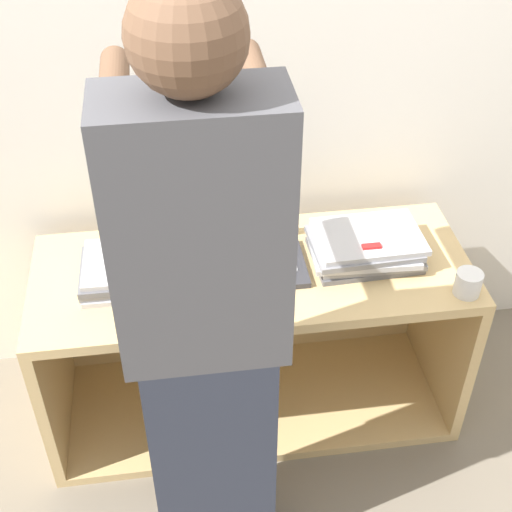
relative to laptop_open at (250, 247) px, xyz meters
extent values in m
plane|color=#756B5B|center=(0.00, -0.32, -0.71)|extent=(12.00, 12.00, 0.00)
cube|color=silver|center=(0.00, 0.34, 0.49)|extent=(8.00, 0.05, 2.40)
cube|color=tan|center=(0.00, -0.05, -0.07)|extent=(1.42, 0.56, 0.04)
cube|color=tan|center=(0.00, -0.05, -0.70)|extent=(1.42, 0.56, 0.04)
cube|color=tan|center=(-0.69, -0.05, -0.38)|extent=(0.04, 0.56, 0.59)
cube|color=tan|center=(0.69, -0.05, -0.38)|extent=(0.04, 0.56, 0.59)
cube|color=tan|center=(0.00, 0.21, -0.38)|extent=(1.35, 0.04, 0.59)
cube|color=#333338|center=(0.00, -0.05, -0.04)|extent=(0.34, 0.24, 0.02)
cube|color=gray|center=(0.00, -0.04, -0.03)|extent=(0.28, 0.13, 0.00)
cube|color=#333338|center=(0.00, 0.09, 0.08)|extent=(0.34, 0.04, 0.24)
cube|color=black|center=(0.00, 0.09, 0.09)|extent=(0.30, 0.03, 0.21)
cube|color=#B7B7BC|center=(-0.37, -0.05, -0.04)|extent=(0.34, 0.24, 0.02)
cube|color=gray|center=(-0.37, -0.04, -0.02)|extent=(0.34, 0.24, 0.02)
cube|color=slate|center=(-0.37, -0.05, 0.00)|extent=(0.34, 0.24, 0.02)
cube|color=#B7B7BC|center=(-0.36, -0.04, 0.01)|extent=(0.34, 0.24, 0.02)
cube|color=slate|center=(0.37, -0.04, -0.04)|extent=(0.35, 0.25, 0.02)
cube|color=gray|center=(0.38, -0.04, -0.02)|extent=(0.34, 0.24, 0.02)
cube|color=#B7B7BC|center=(0.36, -0.05, 0.00)|extent=(0.35, 0.25, 0.02)
cube|color=gray|center=(0.36, -0.05, 0.01)|extent=(0.35, 0.25, 0.02)
cube|color=#B7B7BC|center=(0.38, -0.04, 0.03)|extent=(0.35, 0.25, 0.02)
cube|color=#2D3342|center=(-0.18, -0.55, -0.29)|extent=(0.34, 0.20, 0.85)
cube|color=#4C4C51|center=(-0.18, -0.55, 0.48)|extent=(0.40, 0.20, 0.68)
sphere|color=brown|center=(-0.18, -0.55, 0.93)|extent=(0.23, 0.23, 0.23)
cylinder|color=brown|center=(-0.34, -0.29, 0.71)|extent=(0.07, 0.32, 0.07)
cylinder|color=brown|center=(-0.02, -0.29, 0.71)|extent=(0.07, 0.32, 0.07)
cylinder|color=white|center=(0.64, -0.25, -0.01)|extent=(0.08, 0.08, 0.08)
cube|color=red|center=(0.37, -0.11, 0.05)|extent=(0.06, 0.02, 0.01)
camera|label=1|loc=(-0.23, -1.79, 1.43)|focal=50.00mm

